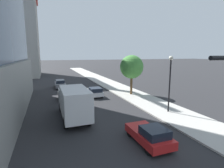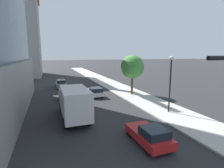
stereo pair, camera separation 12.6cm
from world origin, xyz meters
name	(u,v)px [view 2 (the right image)]	position (x,y,z in m)	size (l,w,h in m)	color
sidewalk	(142,99)	(8.35, 20.00, 0.07)	(4.81, 120.00, 0.15)	#B2AFA8
construction_building	(13,27)	(-12.52, 56.04, 13.88)	(14.24, 23.49, 33.84)	#9E9B93
street_lamp	(171,76)	(8.14, 13.84, 4.08)	(0.44, 0.44, 6.04)	black
street_tree	(132,67)	(8.19, 22.89, 4.42)	(3.61, 3.61, 6.09)	brown
car_silver	(66,95)	(-1.80, 23.50, 0.69)	(1.81, 4.10, 1.39)	#B7B7BC
car_gray	(61,84)	(-1.80, 33.26, 0.74)	(1.85, 4.74, 1.49)	slate
car_red	(150,135)	(2.51, 8.75, 0.69)	(1.88, 4.01, 1.43)	red
car_white	(95,92)	(2.51, 24.10, 0.72)	(1.94, 4.22, 1.45)	silver
box_truck	(74,101)	(-1.80, 15.70, 1.79)	(2.38, 7.31, 3.20)	silver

